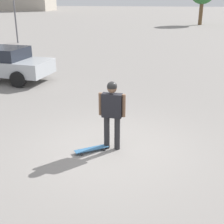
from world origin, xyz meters
TOP-DOWN VIEW (x-y plane):
  - ground_plane at (0.00, 0.00)m, footprint 220.00×220.00m
  - person at (0.00, 0.00)m, footprint 0.24×0.65m
  - skateboard at (0.25, -0.46)m, footprint 0.63×0.80m
  - car_parked_near at (-5.81, -5.91)m, footprint 2.42×4.63m
  - lamp_post at (-16.85, -10.43)m, footprint 0.28×0.28m

SIDE VIEW (x-z plane):
  - ground_plane at x=0.00m, z-range 0.00..0.00m
  - skateboard at x=0.25m, z-range 0.02..0.10m
  - car_parked_near at x=-5.81m, z-range 0.03..1.49m
  - person at x=0.00m, z-range 0.17..1.88m
  - lamp_post at x=-16.85m, z-range 0.47..5.08m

